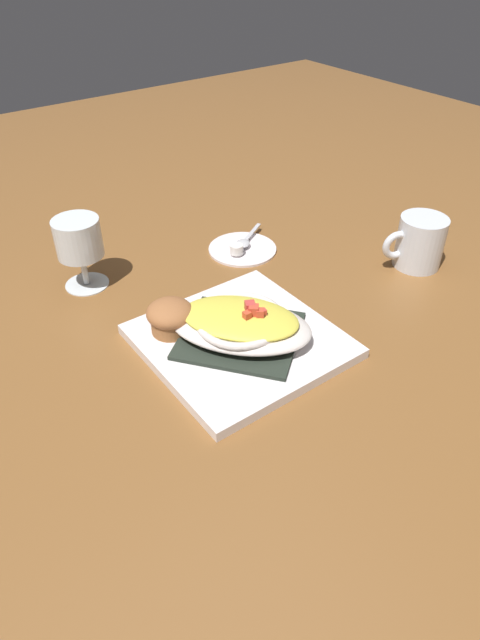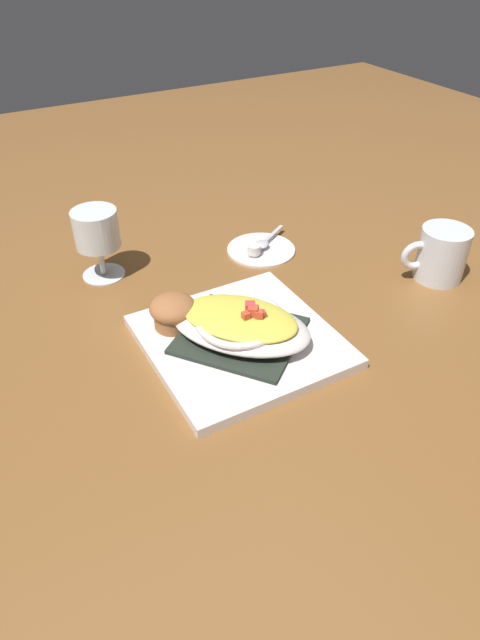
% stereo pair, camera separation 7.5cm
% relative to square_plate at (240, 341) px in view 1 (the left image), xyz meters
% --- Properties ---
extents(ground_plane, '(2.60, 2.60, 0.00)m').
position_rel_square_plate_xyz_m(ground_plane, '(0.00, 0.00, -0.01)').
color(ground_plane, brown).
extents(square_plate, '(0.26, 0.26, 0.02)m').
position_rel_square_plate_xyz_m(square_plate, '(0.00, 0.00, 0.00)').
color(square_plate, white).
rests_on(square_plate, ground_plane).
extents(folded_napkin, '(0.22, 0.21, 0.01)m').
position_rel_square_plate_xyz_m(folded_napkin, '(0.00, 0.00, 0.01)').
color(folded_napkin, '#252E25').
rests_on(folded_napkin, square_plate).
extents(gratin_dish, '(0.23, 0.22, 0.05)m').
position_rel_square_plate_xyz_m(gratin_dish, '(-0.00, -0.00, 0.03)').
color(gratin_dish, silver).
rests_on(gratin_dish, folded_napkin).
extents(muffin, '(0.07, 0.07, 0.05)m').
position_rel_square_plate_xyz_m(muffin, '(0.07, 0.07, 0.03)').
color(muffin, '#9A5F32').
rests_on(muffin, square_plate).
extents(coffee_mug, '(0.08, 0.11, 0.09)m').
position_rel_square_plate_xyz_m(coffee_mug, '(-0.01, -0.38, 0.03)').
color(coffee_mug, silver).
rests_on(coffee_mug, ground_plane).
extents(stemmed_glass, '(0.07, 0.07, 0.12)m').
position_rel_square_plate_xyz_m(stemmed_glass, '(0.28, 0.11, 0.07)').
color(stemmed_glass, white).
rests_on(stemmed_glass, ground_plane).
extents(creamer_saucer, '(0.12, 0.12, 0.01)m').
position_rel_square_plate_xyz_m(creamer_saucer, '(0.21, -0.16, -0.00)').
color(creamer_saucer, white).
rests_on(creamer_saucer, ground_plane).
extents(spoon, '(0.06, 0.09, 0.01)m').
position_rel_square_plate_xyz_m(spoon, '(0.22, -0.17, 0.01)').
color(spoon, silver).
rests_on(spoon, creamer_saucer).
extents(creamer_cup_0, '(0.02, 0.02, 0.02)m').
position_rel_square_plate_xyz_m(creamer_cup_0, '(0.20, -0.14, 0.01)').
color(creamer_cup_0, white).
rests_on(creamer_cup_0, creamer_saucer).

